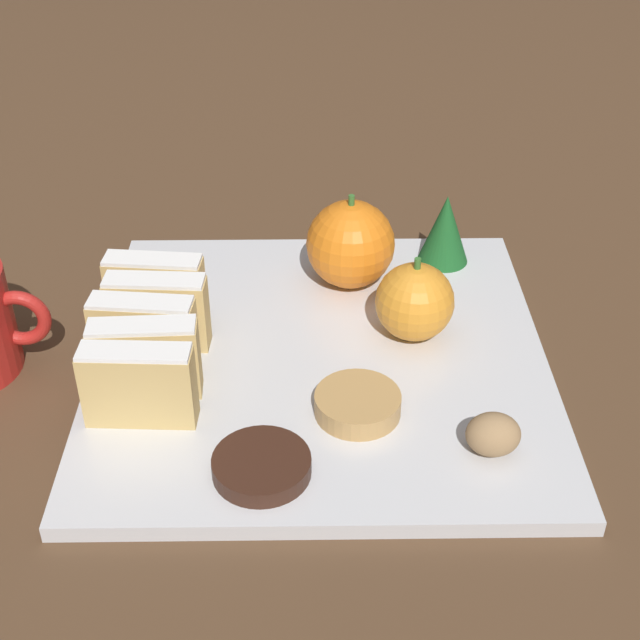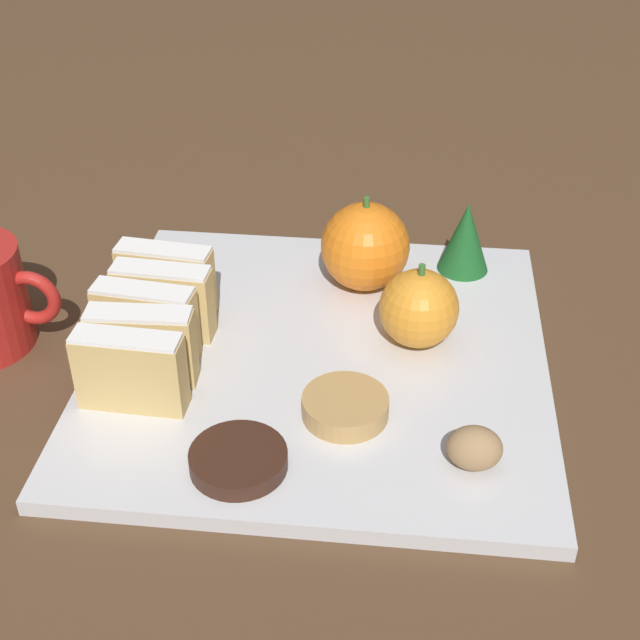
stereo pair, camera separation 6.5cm
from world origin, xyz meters
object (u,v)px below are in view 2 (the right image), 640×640
(orange_near, at_px, (365,247))
(chocolate_cookie, at_px, (238,460))
(orange_far, at_px, (419,308))
(walnut, at_px, (474,448))

(orange_near, height_order, chocolate_cookie, orange_near)
(orange_near, relative_size, orange_far, 1.19)
(orange_near, xyz_separation_m, orange_far, (0.05, -0.08, -0.01))
(orange_near, bearing_deg, walnut, -67.95)
(orange_near, relative_size, chocolate_cookie, 1.28)
(walnut, bearing_deg, orange_far, 106.30)
(orange_near, distance_m, chocolate_cookie, 0.24)
(walnut, relative_size, chocolate_cookie, 0.57)
(walnut, distance_m, chocolate_cookie, 0.15)
(orange_near, xyz_separation_m, walnut, (0.08, -0.21, -0.02))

